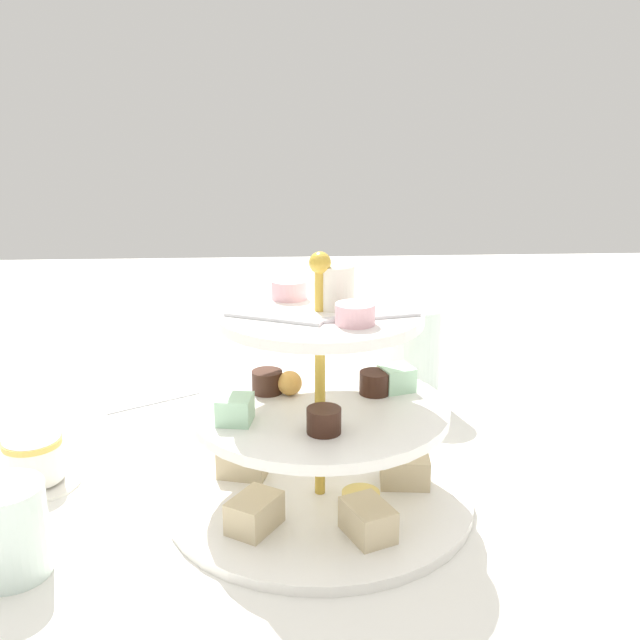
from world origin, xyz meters
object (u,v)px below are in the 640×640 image
(teacup_with_saucer, at_px, (34,462))
(water_glass_short_left, at_px, (8,530))
(tiered_serving_stand, at_px, (320,431))
(butter_knife_right, at_px, (169,397))
(water_glass_tall_right, at_px, (414,356))

(teacup_with_saucer, bearing_deg, water_glass_short_left, -79.54)
(teacup_with_saucer, bearing_deg, tiered_serving_stand, -10.04)
(water_glass_short_left, relative_size, butter_knife_right, 0.47)
(water_glass_tall_right, bearing_deg, tiered_serving_stand, -118.87)
(tiered_serving_stand, bearing_deg, water_glass_short_left, -159.06)
(water_glass_short_left, height_order, teacup_with_saucer, water_glass_short_left)
(water_glass_tall_right, height_order, water_glass_short_left, water_glass_tall_right)
(water_glass_tall_right, bearing_deg, butter_knife_right, 174.92)
(tiered_serving_stand, relative_size, butter_knife_right, 1.74)
(tiered_serving_stand, bearing_deg, water_glass_tall_right, 61.13)
(teacup_with_saucer, height_order, butter_knife_right, teacup_with_saucer)
(water_glass_short_left, bearing_deg, tiered_serving_stand, 20.94)
(water_glass_tall_right, relative_size, teacup_with_saucer, 1.41)
(water_glass_tall_right, relative_size, butter_knife_right, 0.75)
(teacup_with_saucer, relative_size, butter_knife_right, 0.53)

